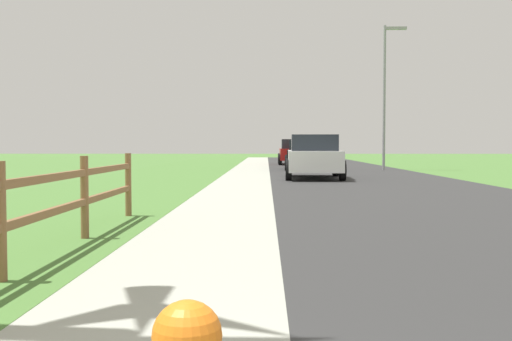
# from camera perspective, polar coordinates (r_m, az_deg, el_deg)

# --- Properties ---
(ground_plane) EXTENTS (120.00, 120.00, 0.00)m
(ground_plane) POSITION_cam_1_polar(r_m,az_deg,el_deg) (25.78, 1.34, -0.39)
(ground_plane) COLOR #4A7834
(road_asphalt) EXTENTS (7.00, 66.00, 0.01)m
(road_asphalt) POSITION_cam_1_polar(r_m,az_deg,el_deg) (28.02, 8.49, -0.18)
(road_asphalt) COLOR #2E2E2E
(road_asphalt) RESTS_ON ground
(curb_concrete) EXTENTS (6.00, 66.00, 0.01)m
(curb_concrete) POSITION_cam_1_polar(r_m,az_deg,el_deg) (27.92, -4.86, -0.17)
(curb_concrete) COLOR #A7A99A
(curb_concrete) RESTS_ON ground
(grass_verge) EXTENTS (5.00, 66.00, 0.00)m
(grass_verge) POSITION_cam_1_polar(r_m,az_deg,el_deg) (28.12, -7.90, -0.16)
(grass_verge) COLOR #4A7834
(grass_verge) RESTS_ON ground
(rail_fence) EXTENTS (0.11, 10.44, 1.14)m
(rail_fence) POSITION_cam_1_polar(r_m,az_deg,el_deg) (6.06, -23.31, -3.67)
(rail_fence) COLOR brown
(rail_fence) RESTS_ON ground
(parked_suv_white) EXTENTS (2.28, 4.96, 1.67)m
(parked_suv_white) POSITION_cam_1_polar(r_m,az_deg,el_deg) (23.00, 5.54, 1.36)
(parked_suv_white) COLOR white
(parked_suv_white) RESTS_ON ground
(parked_car_black) EXTENTS (2.12, 4.54, 1.53)m
(parked_car_black) POSITION_cam_1_polar(r_m,az_deg,el_deg) (31.13, 4.63, 1.54)
(parked_car_black) COLOR black
(parked_car_black) RESTS_ON ground
(parked_car_red) EXTENTS (2.08, 4.87, 1.65)m
(parked_car_red) POSITION_cam_1_polar(r_m,az_deg,el_deg) (39.36, 3.64, 1.81)
(parked_car_red) COLOR maroon
(parked_car_red) RESTS_ON ground
(street_lamp) EXTENTS (1.17, 0.20, 7.37)m
(street_lamp) POSITION_cam_1_polar(r_m,az_deg,el_deg) (31.39, 12.37, 7.93)
(street_lamp) COLOR gray
(street_lamp) RESTS_ON ground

